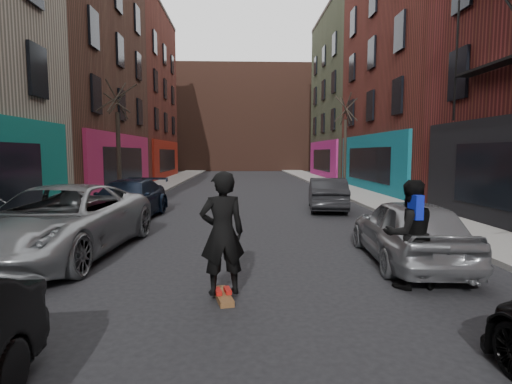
{
  "coord_description": "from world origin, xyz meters",
  "views": [
    {
      "loc": [
        -0.42,
        -1.2,
        2.39
      ],
      "look_at": [
        -0.11,
        6.81,
        1.6
      ],
      "focal_mm": 28.0,
      "sensor_mm": 36.0,
      "label": 1
    }
  ],
  "objects": [
    {
      "name": "sidewalk_left",
      "position": [
        -6.25,
        30.0,
        0.07
      ],
      "size": [
        2.5,
        84.0,
        0.13
      ],
      "primitive_type": "cube",
      "color": "gray",
      "rests_on": "ground"
    },
    {
      "name": "sidewalk_right",
      "position": [
        6.25,
        30.0,
        0.07
      ],
      "size": [
        2.5,
        84.0,
        0.13
      ],
      "primitive_type": "cube",
      "color": "gray",
      "rests_on": "ground"
    },
    {
      "name": "building_far",
      "position": [
        0.0,
        56.0,
        7.0
      ],
      "size": [
        40.0,
        10.0,
        14.0
      ],
      "primitive_type": "cube",
      "color": "#47281E",
      "rests_on": "ground"
    },
    {
      "name": "tree_left_far",
      "position": [
        -6.2,
        18.0,
        3.38
      ],
      "size": [
        2.0,
        2.0,
        6.5
      ],
      "primitive_type": null,
      "color": "black",
      "rests_on": "sidewalk_left"
    },
    {
      "name": "tree_right_far",
      "position": [
        6.2,
        24.0,
        3.53
      ],
      "size": [
        2.0,
        2.0,
        6.8
      ],
      "primitive_type": null,
      "color": "black",
      "rests_on": "sidewalk_right"
    },
    {
      "name": "parked_left_far",
      "position": [
        -4.6,
        8.06,
        0.82
      ],
      "size": [
        3.18,
        6.09,
        1.64
      ],
      "primitive_type": "imported",
      "rotation": [
        0.0,
        0.0,
        -0.08
      ],
      "color": "gray",
      "rests_on": "ground"
    },
    {
      "name": "parked_left_end",
      "position": [
        -4.48,
        13.12,
        0.71
      ],
      "size": [
        2.38,
        5.04,
        1.42
      ],
      "primitive_type": "imported",
      "rotation": [
        0.0,
        0.0,
        -0.08
      ],
      "color": "black",
      "rests_on": "ground"
    },
    {
      "name": "parked_right_far",
      "position": [
        3.2,
        7.18,
        0.72
      ],
      "size": [
        2.01,
        4.34,
        1.44
      ],
      "primitive_type": "imported",
      "rotation": [
        0.0,
        0.0,
        3.07
      ],
      "color": "gray",
      "rests_on": "ground"
    },
    {
      "name": "parked_right_end",
      "position": [
        3.2,
        15.32,
        0.68
      ],
      "size": [
        1.98,
        4.27,
        1.35
      ],
      "primitive_type": "imported",
      "rotation": [
        0.0,
        0.0,
        3.0
      ],
      "color": "black",
      "rests_on": "ground"
    },
    {
      "name": "skateboard",
      "position": [
        -0.72,
        5.14,
        0.05
      ],
      "size": [
        0.4,
        0.83,
        0.1
      ],
      "primitive_type": "cube",
      "rotation": [
        0.0,
        0.0,
        0.23
      ],
      "color": "brown",
      "rests_on": "ground"
    },
    {
      "name": "skateboarder",
      "position": [
        -0.72,
        5.14,
        1.1
      ],
      "size": [
        0.82,
        0.63,
        2.0
      ],
      "primitive_type": "imported",
      "rotation": [
        0.0,
        0.0,
        3.37
      ],
      "color": "black",
      "rests_on": "skateboard"
    },
    {
      "name": "pedestrian",
      "position": [
        2.54,
        5.6,
        0.97
      ],
      "size": [
        0.99,
        0.8,
        1.92
      ],
      "rotation": [
        0.0,
        0.0,
        3.22
      ],
      "color": "black",
      "rests_on": "ground"
    }
  ]
}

